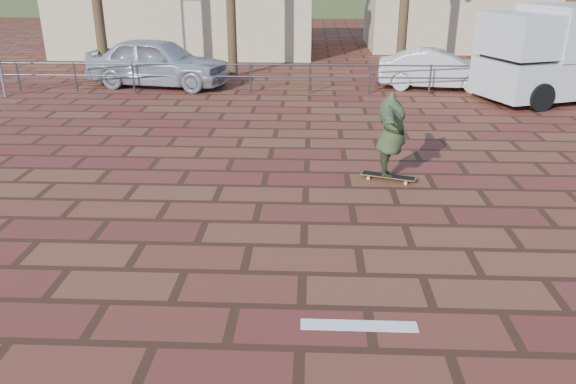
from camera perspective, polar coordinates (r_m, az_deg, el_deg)
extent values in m
plane|color=brown|center=(7.95, 1.49, -8.28)|extent=(120.00, 120.00, 0.00)
cube|color=white|center=(6.97, 7.22, -13.31)|extent=(1.40, 0.22, 0.01)
cylinder|color=#47494F|center=(21.68, -25.74, 10.55)|extent=(0.06, 0.06, 1.00)
cylinder|color=#47494F|center=(20.83, -20.79, 10.90)|extent=(0.06, 0.06, 1.00)
cylinder|color=#47494F|center=(20.14, -15.45, 11.19)|extent=(0.06, 0.06, 1.00)
cylinder|color=#47494F|center=(19.62, -9.77, 11.38)|extent=(0.06, 0.06, 1.00)
cylinder|color=#47494F|center=(19.30, -3.84, 11.48)|extent=(0.06, 0.06, 1.00)
cylinder|color=#47494F|center=(19.19, 2.23, 11.44)|extent=(0.06, 0.06, 1.00)
cylinder|color=#47494F|center=(19.28, 8.30, 11.29)|extent=(0.06, 0.06, 1.00)
cylinder|color=#47494F|center=(19.58, 14.24, 11.02)|extent=(0.06, 0.06, 1.00)
cylinder|color=#47494F|center=(20.08, 19.93, 10.65)|extent=(0.06, 0.06, 1.00)
cylinder|color=#47494F|center=(20.75, 25.28, 10.20)|extent=(0.06, 0.06, 1.00)
cylinder|color=#47494F|center=(19.11, 2.25, 12.77)|extent=(24.00, 0.05, 0.05)
cylinder|color=#47494F|center=(19.18, 2.23, 11.59)|extent=(24.00, 0.05, 0.05)
cube|color=beige|center=(29.57, -9.86, 17.80)|extent=(12.00, 7.00, 4.00)
cube|color=beige|center=(31.91, 17.73, 17.86)|extent=(10.00, 6.00, 4.50)
cube|color=olive|center=(11.43, 10.14, 1.61)|extent=(1.11, 0.58, 0.02)
cube|color=black|center=(11.43, 10.14, 1.66)|extent=(1.06, 0.55, 0.00)
cube|color=silver|center=(11.51, 8.30, 1.72)|extent=(0.12, 0.19, 0.03)
cube|color=silver|center=(11.38, 11.98, 1.21)|extent=(0.12, 0.19, 0.03)
cylinder|color=#B8EA31|center=(11.42, 8.16, 1.41)|extent=(0.08, 0.05, 0.07)
cylinder|color=#B8EA31|center=(11.62, 8.42, 1.76)|extent=(0.08, 0.05, 0.07)
cylinder|color=#B8EA31|center=(11.29, 11.86, 0.89)|extent=(0.08, 0.05, 0.07)
cylinder|color=#B8EA31|center=(11.49, 12.07, 1.25)|extent=(0.08, 0.05, 0.07)
imported|color=#374425|center=(11.16, 10.43, 5.74)|extent=(0.74, 2.12, 1.69)
cube|color=silver|center=(20.33, 26.40, 10.62)|extent=(6.07, 4.13, 1.15)
cube|color=silver|center=(18.83, 22.59, 14.52)|extent=(2.37, 2.73, 1.25)
cube|color=black|center=(18.46, 20.72, 13.18)|extent=(0.68, 1.68, 0.68)
cylinder|color=black|center=(18.34, 24.25, 8.78)|extent=(0.88, 0.57, 0.83)
cylinder|color=black|center=(19.97, 20.12, 10.32)|extent=(0.88, 0.57, 0.83)
imported|color=#A6A7AD|center=(20.85, -13.05, 12.74)|extent=(5.29, 2.91, 1.71)
imported|color=silver|center=(20.60, 14.92, 11.94)|extent=(4.19, 1.92, 1.33)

